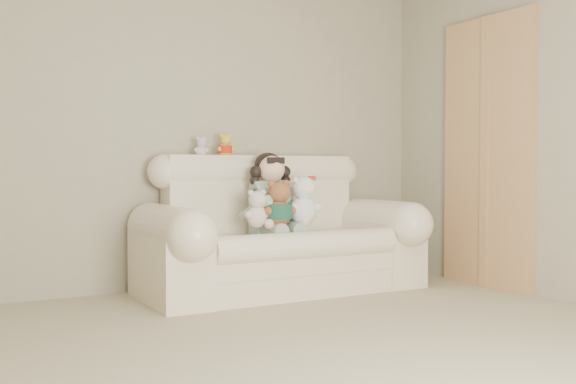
{
  "coord_description": "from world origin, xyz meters",
  "views": [
    {
      "loc": [
        -1.65,
        -2.37,
        0.92
      ],
      "look_at": [
        0.71,
        1.9,
        0.75
      ],
      "focal_mm": 41.37,
      "sensor_mm": 36.0,
      "label": 1
    }
  ],
  "objects_px": {
    "white_cat": "(303,196)",
    "cream_teddy": "(257,205)",
    "brown_teddy": "(279,199)",
    "seated_child": "(271,193)",
    "sofa": "(282,223)"
  },
  "relations": [
    {
      "from": "white_cat",
      "to": "cream_teddy",
      "type": "height_order",
      "value": "white_cat"
    },
    {
      "from": "brown_teddy",
      "to": "white_cat",
      "type": "distance_m",
      "value": 0.22
    },
    {
      "from": "white_cat",
      "to": "brown_teddy",
      "type": "bearing_deg",
      "value": 165.96
    },
    {
      "from": "cream_teddy",
      "to": "seated_child",
      "type": "bearing_deg",
      "value": 26.08
    },
    {
      "from": "cream_teddy",
      "to": "brown_teddy",
      "type": "bearing_deg",
      "value": -22.23
    },
    {
      "from": "sofa",
      "to": "white_cat",
      "type": "distance_m",
      "value": 0.27
    },
    {
      "from": "brown_teddy",
      "to": "cream_teddy",
      "type": "relative_size",
      "value": 1.25
    },
    {
      "from": "brown_teddy",
      "to": "cream_teddy",
      "type": "xyz_separation_m",
      "value": [
        -0.17,
        0.02,
        -0.04
      ]
    },
    {
      "from": "brown_teddy",
      "to": "cream_teddy",
      "type": "bearing_deg",
      "value": 162.15
    },
    {
      "from": "sofa",
      "to": "cream_teddy",
      "type": "distance_m",
      "value": 0.32
    },
    {
      "from": "sofa",
      "to": "seated_child",
      "type": "xyz_separation_m",
      "value": [
        -0.05,
        0.08,
        0.22
      ]
    },
    {
      "from": "seated_child",
      "to": "cream_teddy",
      "type": "distance_m",
      "value": 0.3
    },
    {
      "from": "brown_teddy",
      "to": "sofa",
      "type": "bearing_deg",
      "value": 42.7
    },
    {
      "from": "seated_child",
      "to": "white_cat",
      "type": "relative_size",
      "value": 1.44
    },
    {
      "from": "brown_teddy",
      "to": "cream_teddy",
      "type": "height_order",
      "value": "brown_teddy"
    }
  ]
}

